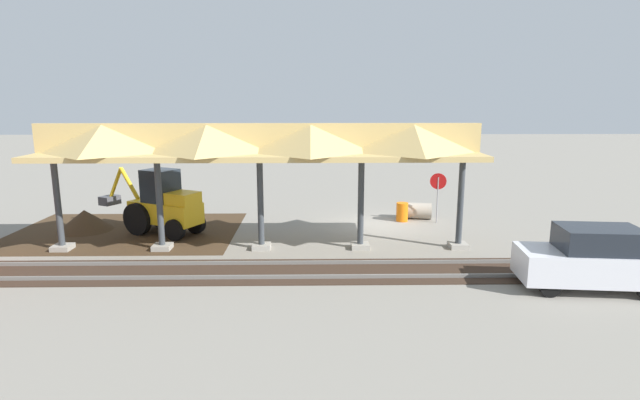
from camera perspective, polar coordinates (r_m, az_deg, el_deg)
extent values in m
plane|color=gray|center=(23.54, 6.89, -2.84)|extent=(120.00, 120.00, 0.00)
cube|color=#42301E|center=(23.80, -21.30, -3.39)|extent=(9.81, 7.00, 0.01)
cube|color=#9E998E|center=(20.55, 15.50, -5.03)|extent=(0.70, 0.70, 0.20)
cylinder|color=#383D42|center=(20.15, 15.76, -0.38)|extent=(0.24, 0.24, 3.60)
cube|color=#9E998E|center=(19.81, 4.61, -5.25)|extent=(0.70, 0.70, 0.20)
cylinder|color=#383D42|center=(19.39, 4.69, -0.44)|extent=(0.24, 0.24, 3.60)
cube|color=#9E998E|center=(19.82, -6.69, -5.29)|extent=(0.70, 0.70, 0.20)
cylinder|color=#383D42|center=(19.40, -6.81, -0.48)|extent=(0.24, 0.24, 3.60)
cube|color=#9E998E|center=(20.57, -17.57, -5.13)|extent=(0.70, 0.70, 0.20)
cylinder|color=#383D42|center=(20.17, -17.86, -0.50)|extent=(0.24, 0.24, 3.60)
cube|color=#9E998E|center=(22.00, -27.35, -4.83)|extent=(0.70, 0.70, 0.20)
cylinder|color=#383D42|center=(21.62, -27.77, -0.50)|extent=(0.24, 0.24, 3.60)
cube|color=tan|center=(19.09, -6.95, 5.11)|extent=(16.74, 3.20, 0.20)
cube|color=tan|center=(19.03, -6.99, 7.05)|extent=(16.74, 0.20, 1.10)
pyramid|color=tan|center=(19.32, 10.60, 7.01)|extent=(3.50, 3.20, 1.10)
pyramid|color=tan|center=(18.93, -1.09, 7.11)|extent=(3.50, 3.20, 1.10)
pyramid|color=tan|center=(19.33, -12.77, 6.92)|extent=(3.50, 3.20, 1.10)
pyramid|color=tan|center=(20.48, -23.55, 6.50)|extent=(3.50, 3.20, 1.10)
cube|color=slate|center=(18.14, 9.32, -7.05)|extent=(60.00, 0.08, 0.15)
cube|color=slate|center=(16.81, 10.19, -8.59)|extent=(60.00, 0.08, 0.15)
cube|color=#38281E|center=(17.50, 9.73, -7.98)|extent=(60.00, 2.58, 0.03)
cylinder|color=gray|center=(24.15, 13.26, -0.03)|extent=(0.06, 0.06, 2.20)
cylinder|color=red|center=(23.99, 13.36, 2.10)|extent=(0.74, 0.25, 0.76)
cube|color=yellow|center=(22.69, -17.23, -1.31)|extent=(3.44, 2.64, 0.90)
cube|color=#1E262D|center=(22.61, -17.77, 1.59)|extent=(1.69, 1.64, 1.40)
cube|color=yellow|center=(21.86, -15.39, 0.20)|extent=(1.53, 1.50, 0.50)
cylinder|color=black|center=(23.90, -17.67, -1.36)|extent=(1.38, 0.92, 1.40)
cylinder|color=black|center=(22.93, -20.15, -2.06)|extent=(1.38, 0.92, 1.40)
cylinder|color=black|center=(22.55, -14.01, -2.56)|extent=(0.94, 0.68, 0.90)
cylinder|color=black|center=(21.62, -16.24, -3.29)|extent=(0.94, 0.68, 0.90)
cylinder|color=yellow|center=(23.94, -20.95, 1.80)|extent=(1.03, 0.65, 1.41)
cylinder|color=yellow|center=(24.63, -22.36, 1.66)|extent=(0.99, 0.62, 1.63)
cube|color=#47474C|center=(25.10, -22.90, -0.01)|extent=(0.90, 0.99, 0.40)
cone|color=#42301E|center=(24.81, -25.19, -3.13)|extent=(4.85, 4.85, 1.85)
cylinder|color=#9E9384|center=(24.96, 10.81, -1.20)|extent=(1.70, 1.07, 0.79)
cylinder|color=black|center=(24.96, 9.00, -1.14)|extent=(0.12, 0.51, 0.51)
cube|color=silver|center=(17.55, 28.41, -6.59)|extent=(4.36, 2.18, 0.95)
cube|color=#1E232B|center=(17.41, 29.31, -3.93)|extent=(2.50, 1.78, 0.73)
cylinder|color=black|center=(16.54, 24.79, -9.04)|extent=(0.62, 0.26, 0.60)
cylinder|color=black|center=(17.84, 23.22, -7.42)|extent=(0.62, 0.26, 0.60)
cylinder|color=black|center=(18.90, 31.29, -7.15)|extent=(0.62, 0.26, 0.60)
cylinder|color=orange|center=(24.31, 9.37, -1.36)|extent=(0.56, 0.56, 0.90)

